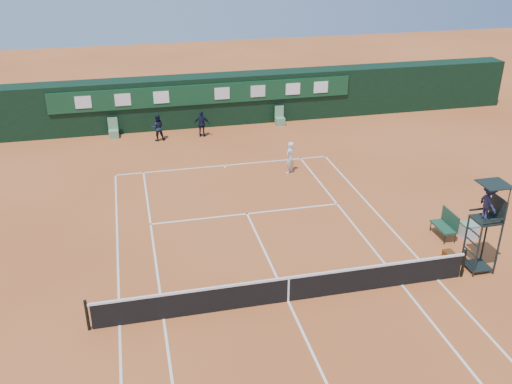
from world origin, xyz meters
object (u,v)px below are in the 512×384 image
tennis_net (288,289)px  player_bench (446,223)px  cooler (469,231)px  umpire_chair (488,209)px  player (290,157)px

tennis_net → player_bench: size_ratio=10.75×
tennis_net → cooler: size_ratio=20.00×
cooler → umpire_chair: bearing=-114.1°
cooler → player: bearing=123.0°
umpire_chair → player: size_ratio=2.10×
tennis_net → umpire_chair: bearing=2.4°
tennis_net → player: bearing=73.6°
umpire_chair → cooler: 3.13m
umpire_chair → player: bearing=112.7°
player_bench → cooler: (0.84, -0.32, -0.27)m
player → tennis_net: bearing=29.0°
cooler → player: size_ratio=0.40×
umpire_chair → cooler: size_ratio=5.30×
player_bench → cooler: 0.94m
player_bench → player: bearing=119.5°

